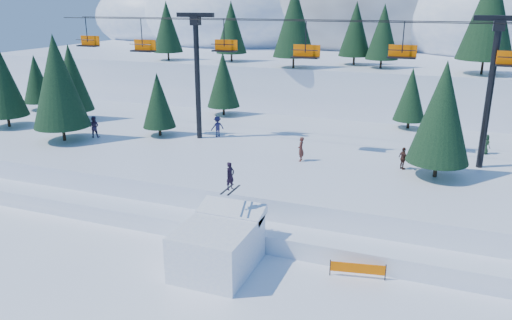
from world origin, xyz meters
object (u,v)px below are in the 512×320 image
(chairlift, at_px, (310,62))
(banner_far, at_px, (457,273))
(jump_kicker, at_px, (218,245))
(banner_near, at_px, (358,268))

(chairlift, distance_m, banner_far, 18.89)
(chairlift, relative_size, banner_far, 17.68)
(jump_kicker, bearing_deg, chairlift, 87.68)
(chairlift, bearing_deg, banner_near, -64.65)
(chairlift, bearing_deg, banner_far, -47.73)
(jump_kicker, distance_m, banner_near, 7.34)
(jump_kicker, height_order, banner_far, jump_kicker)
(jump_kicker, bearing_deg, banner_near, 13.12)
(jump_kicker, distance_m, banner_far, 12.26)
(chairlift, distance_m, banner_near, 17.50)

